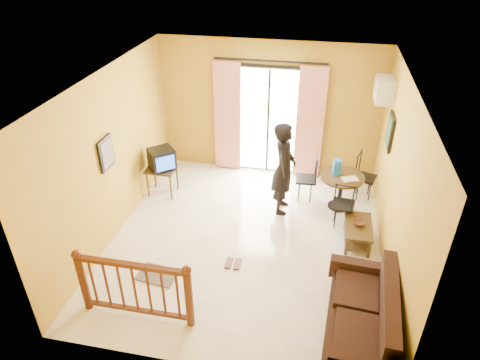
% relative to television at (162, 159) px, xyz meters
% --- Properties ---
extents(ground, '(5.00, 5.00, 0.00)m').
position_rel_television_xyz_m(ground, '(1.87, -1.14, -0.77)').
color(ground, beige).
rests_on(ground, ground).
extents(room_shell, '(5.00, 5.00, 5.00)m').
position_rel_television_xyz_m(room_shell, '(1.87, -1.14, 0.93)').
color(room_shell, white).
rests_on(room_shell, ground).
extents(balcony_door, '(2.25, 0.14, 2.46)m').
position_rel_television_xyz_m(balcony_door, '(1.87, 1.29, 0.41)').
color(balcony_door, black).
rests_on(balcony_door, ground).
extents(tv_table, '(0.57, 0.47, 0.57)m').
position_rel_television_xyz_m(tv_table, '(-0.03, 0.00, -0.28)').
color(tv_table, black).
rests_on(tv_table, ground).
extents(television, '(0.61, 0.60, 0.41)m').
position_rel_television_xyz_m(television, '(0.00, 0.00, 0.00)').
color(television, black).
rests_on(television, tv_table).
extents(picture_left, '(0.05, 0.42, 0.52)m').
position_rel_television_xyz_m(picture_left, '(-0.35, -1.34, 0.78)').
color(picture_left, black).
rests_on(picture_left, room_shell).
extents(dining_table, '(0.82, 0.82, 0.68)m').
position_rel_television_xyz_m(dining_table, '(3.42, 0.19, -0.24)').
color(dining_table, black).
rests_on(dining_table, ground).
extents(water_jug, '(0.16, 0.16, 0.30)m').
position_rel_television_xyz_m(water_jug, '(3.30, 0.24, 0.05)').
color(water_jug, blue).
rests_on(water_jug, dining_table).
extents(serving_tray, '(0.33, 0.27, 0.02)m').
position_rel_television_xyz_m(serving_tray, '(3.55, 0.09, -0.08)').
color(serving_tray, white).
rests_on(serving_tray, dining_table).
extents(dining_chairs, '(1.58, 1.49, 0.95)m').
position_rel_television_xyz_m(dining_chairs, '(3.36, 0.18, -0.77)').
color(dining_chairs, black).
rests_on(dining_chairs, ground).
extents(air_conditioner, '(0.31, 0.60, 0.40)m').
position_rel_television_xyz_m(air_conditioner, '(3.96, 0.81, 1.38)').
color(air_conditioner, white).
rests_on(air_conditioner, room_shell).
extents(botanical_print, '(0.05, 0.50, 0.60)m').
position_rel_television_xyz_m(botanical_print, '(4.08, 0.16, 0.88)').
color(botanical_print, black).
rests_on(botanical_print, room_shell).
extents(coffee_table, '(0.45, 0.80, 0.36)m').
position_rel_television_xyz_m(coffee_table, '(3.72, -0.83, -0.54)').
color(coffee_table, black).
rests_on(coffee_table, ground).
extents(bowl, '(0.21, 0.21, 0.06)m').
position_rel_television_xyz_m(bowl, '(3.72, -0.82, -0.39)').
color(bowl, '#50281B').
rests_on(bowl, coffee_table).
extents(sofa, '(0.94, 1.82, 0.84)m').
position_rel_television_xyz_m(sofa, '(3.72, -2.81, -0.46)').
color(sofa, black).
rests_on(sofa, ground).
extents(standing_person, '(0.45, 0.66, 1.76)m').
position_rel_television_xyz_m(standing_person, '(2.36, -0.09, 0.10)').
color(standing_person, black).
rests_on(standing_person, ground).
extents(stair_balustrade, '(1.63, 0.13, 1.04)m').
position_rel_television_xyz_m(stair_balustrade, '(0.72, -3.04, -0.21)').
color(stair_balustrade, '#471E0F').
rests_on(stair_balustrade, ground).
extents(doormat, '(0.65, 0.48, 0.02)m').
position_rel_television_xyz_m(doormat, '(0.69, -2.26, -0.76)').
color(doormat, '#514B41').
rests_on(doormat, ground).
extents(sandals, '(0.24, 0.25, 0.03)m').
position_rel_television_xyz_m(sandals, '(1.78, -1.78, -0.76)').
color(sandals, '#50281B').
rests_on(sandals, ground).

